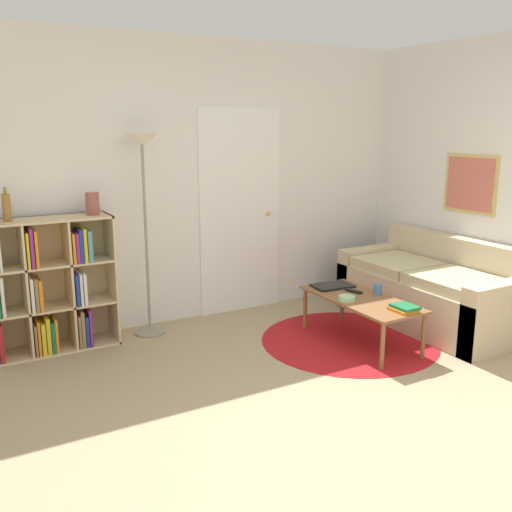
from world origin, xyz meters
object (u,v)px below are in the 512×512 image
object	(u,v)px
couch	(434,292)
laptop	(333,286)
cup	(378,289)
coffee_table	(361,302)
bowl	(347,298)
floor_lamp	(143,171)
vase_on_shelf	(92,204)
bookshelf	(40,288)
bottle_right	(7,207)

from	to	relation	value
couch	laptop	bearing A→B (deg)	161.46
cup	coffee_table	bearing A→B (deg)	-176.67
couch	bowl	xyz separation A→B (m)	(-1.10, -0.07, 0.13)
coffee_table	laptop	size ratio (longest dim) A/B	3.01
laptop	bowl	size ratio (longest dim) A/B	2.66
couch	bowl	size ratio (longest dim) A/B	12.45
floor_lamp	vase_on_shelf	bearing A→B (deg)	177.47
bowl	cup	size ratio (longest dim) A/B	1.49
vase_on_shelf	couch	bearing A→B (deg)	-20.34
bookshelf	vase_on_shelf	size ratio (longest dim) A/B	5.99
laptop	bottle_right	xyz separation A→B (m)	(-2.57, 0.73, 0.80)
couch	laptop	distance (m)	1.01
bookshelf	vase_on_shelf	distance (m)	0.80
laptop	bottle_right	size ratio (longest dim) A/B	1.41
bowl	bottle_right	bearing A→B (deg)	155.10
bookshelf	laptop	world-z (taller)	bookshelf
bottle_right	bookshelf	bearing A→B (deg)	4.65
floor_lamp	couch	world-z (taller)	floor_lamp
cup	bottle_right	bearing A→B (deg)	158.13
bookshelf	coffee_table	world-z (taller)	bookshelf
floor_lamp	vase_on_shelf	distance (m)	0.50
bowl	vase_on_shelf	bearing A→B (deg)	147.26
floor_lamp	coffee_table	size ratio (longest dim) A/B	1.58
laptop	cup	distance (m)	0.43
bookshelf	coffee_table	xyz separation A→B (m)	(2.39, -1.13, -0.18)
coffee_table	laptop	bearing A→B (deg)	91.02
floor_lamp	coffee_table	bearing A→B (deg)	-36.82
coffee_table	laptop	world-z (taller)	laptop
couch	bottle_right	world-z (taller)	bottle_right
bowl	cup	distance (m)	0.35
coffee_table	vase_on_shelf	xyz separation A→B (m)	(-1.92, 1.13, 0.83)
bookshelf	vase_on_shelf	world-z (taller)	vase_on_shelf
couch	laptop	xyz separation A→B (m)	(-0.95, 0.32, 0.12)
coffee_table	bookshelf	bearing A→B (deg)	154.56
cup	vase_on_shelf	world-z (taller)	vase_on_shelf
couch	floor_lamp	bearing A→B (deg)	156.77
couch	vase_on_shelf	world-z (taller)	vase_on_shelf
floor_lamp	laptop	xyz separation A→B (m)	(1.48, -0.72, -1.04)
coffee_table	vase_on_shelf	size ratio (longest dim) A/B	6.06
bookshelf	cup	size ratio (longest dim) A/B	11.78
couch	coffee_table	world-z (taller)	couch
bowl	cup	bearing A→B (deg)	2.25
bookshelf	couch	xyz separation A→B (m)	(3.33, -1.06, -0.25)
laptop	bowl	bearing A→B (deg)	-110.93
coffee_table	bowl	xyz separation A→B (m)	(-0.16, -0.00, 0.06)
couch	bowl	world-z (taller)	couch
bookshelf	coffee_table	bearing A→B (deg)	-25.44
coffee_table	cup	world-z (taller)	cup
floor_lamp	laptop	size ratio (longest dim) A/B	4.74
bookshelf	floor_lamp	bearing A→B (deg)	-1.38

